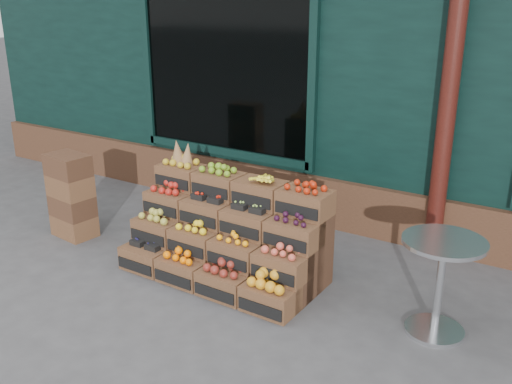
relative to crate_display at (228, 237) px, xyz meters
The scene contains 6 objects.
ground 0.78m from the crate_display, 51.13° to the right, with size 60.00×60.00×0.00m, color #444446.
shop_facade 5.02m from the crate_display, 84.66° to the left, with size 12.00×6.24×4.80m.
crate_display is the anchor object (origin of this frame).
spare_crates 2.05m from the crate_display, behind, with size 0.52×0.39×0.97m.
bistro_table 2.09m from the crate_display, ahead, with size 0.67×0.67×0.84m.
shopkeeper 2.99m from the crate_display, 122.81° to the left, with size 0.77×0.51×2.12m, color #1A5D29.
Camera 1 is at (2.59, -3.71, 2.70)m, focal length 40.00 mm.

